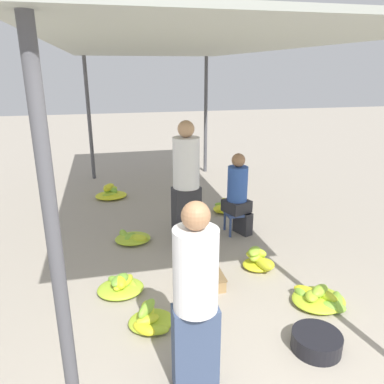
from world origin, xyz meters
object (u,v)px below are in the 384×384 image
(banana_pile_left_1, at_px, (122,286))
(shopper_walking_mid, at_px, (186,181))
(banana_pile_right_0, at_px, (258,260))
(stool, at_px, (236,215))
(vendor_seated, at_px, (238,193))
(banana_pile_left_0, at_px, (132,238))
(crate_near, at_px, (204,279))
(banana_pile_right_1, at_px, (228,207))
(basin_black, at_px, (316,342))
(banana_pile_left_2, at_px, (110,193))
(banana_pile_right_2, at_px, (319,298))
(vendor_foreground, at_px, (196,298))
(banana_pile_left_3, at_px, (149,320))

(banana_pile_left_1, relative_size, shopper_walking_mid, 0.30)
(banana_pile_right_0, relative_size, shopper_walking_mid, 0.27)
(stool, xyz_separation_m, vendor_seated, (0.02, -0.01, 0.35))
(banana_pile_left_0, distance_m, crate_near, 1.54)
(banana_pile_left_0, relative_size, banana_pile_right_1, 0.91)
(stool, bearing_deg, crate_near, -123.07)
(banana_pile_left_0, bearing_deg, banana_pile_right_0, -37.64)
(basin_black, height_order, banana_pile_left_2, banana_pile_left_2)
(stool, distance_m, banana_pile_left_2, 2.81)
(banana_pile_right_1, height_order, banana_pile_right_2, banana_pile_right_2)
(vendor_foreground, bearing_deg, banana_pile_right_1, 67.66)
(banana_pile_right_2, bearing_deg, banana_pile_right_0, 112.07)
(stool, bearing_deg, banana_pile_left_3, -129.41)
(vendor_seated, distance_m, banana_pile_right_2, 2.05)
(crate_near, height_order, shopper_walking_mid, shopper_walking_mid)
(banana_pile_left_3, relative_size, banana_pile_right_1, 0.95)
(stool, distance_m, basin_black, 2.58)
(banana_pile_left_2, relative_size, banana_pile_right_0, 1.29)
(vendor_foreground, relative_size, banana_pile_left_0, 3.04)
(shopper_walking_mid, bearing_deg, basin_black, -75.37)
(basin_black, bearing_deg, banana_pile_right_2, 56.86)
(basin_black, bearing_deg, vendor_foreground, -173.13)
(banana_pile_left_1, height_order, crate_near, banana_pile_left_1)
(vendor_foreground, height_order, banana_pile_left_1, vendor_foreground)
(basin_black, bearing_deg, banana_pile_left_0, 118.90)
(vendor_foreground, height_order, banana_pile_left_0, vendor_foreground)
(crate_near, bearing_deg, shopper_walking_mid, 86.92)
(banana_pile_left_1, xyz_separation_m, banana_pile_right_0, (1.71, 0.13, 0.04))
(banana_pile_left_0, distance_m, banana_pile_right_0, 1.88)
(stool, relative_size, banana_pile_right_2, 0.60)
(stool, bearing_deg, banana_pile_right_1, 79.02)
(basin_black, distance_m, banana_pile_left_2, 4.98)
(basin_black, height_order, crate_near, basin_black)
(banana_pile_left_2, xyz_separation_m, banana_pile_right_1, (2.01, -1.24, -0.02))
(banana_pile_right_0, xyz_separation_m, banana_pile_right_2, (0.35, -0.85, -0.05))
(crate_near, bearing_deg, banana_pile_right_2, -29.78)
(vendor_seated, bearing_deg, stool, 158.09)
(vendor_seated, relative_size, basin_black, 2.79)
(banana_pile_left_0, xyz_separation_m, banana_pile_left_2, (-0.26, 2.08, 0.04))
(banana_pile_left_3, height_order, shopper_walking_mid, shopper_walking_mid)
(banana_pile_left_0, relative_size, shopper_walking_mid, 0.29)
(banana_pile_left_3, xyz_separation_m, banana_pile_right_1, (1.74, 2.80, -0.00))
(vendor_foreground, xyz_separation_m, basin_black, (1.16, 0.14, -0.73))
(banana_pile_left_1, distance_m, banana_pile_right_1, 2.90)
(banana_pile_right_1, bearing_deg, banana_pile_right_2, -88.40)
(vendor_seated, distance_m, banana_pile_left_1, 2.27)
(banana_pile_left_3, height_order, banana_pile_right_2, banana_pile_left_3)
(banana_pile_left_2, relative_size, crate_near, 1.41)
(stool, xyz_separation_m, banana_pile_left_1, (-1.81, -1.24, -0.20))
(basin_black, height_order, banana_pile_left_1, banana_pile_left_1)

